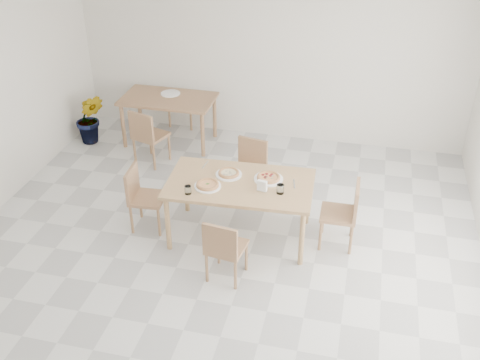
% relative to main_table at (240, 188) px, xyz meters
% --- Properties ---
extents(main_table, '(1.72, 1.03, 0.75)m').
position_rel_main_table_xyz_m(main_table, '(0.00, 0.00, 0.00)').
color(main_table, tan).
rests_on(main_table, ground).
extents(chair_south, '(0.43, 0.43, 0.78)m').
position_rel_main_table_xyz_m(chair_south, '(0.02, -0.82, -0.23)').
color(chair_south, '#9E714F').
rests_on(chair_south, ground).
extents(chair_north, '(0.48, 0.48, 0.82)m').
position_rel_main_table_xyz_m(chair_north, '(-0.08, 0.86, -0.20)').
color(chair_north, '#9E714F').
rests_on(chair_north, ground).
extents(chair_west, '(0.43, 0.43, 0.81)m').
position_rel_main_table_xyz_m(chair_west, '(-1.20, -0.08, -0.21)').
color(chair_west, '#9E714F').
rests_on(chair_west, ground).
extents(chair_east, '(0.42, 0.42, 0.82)m').
position_rel_main_table_xyz_m(chair_east, '(1.22, 0.12, -0.20)').
color(chair_east, '#9E714F').
rests_on(chair_east, ground).
extents(plate_margherita, '(0.30, 0.30, 0.02)m').
position_rel_main_table_xyz_m(plate_margherita, '(-0.34, -0.17, 0.08)').
color(plate_margherita, white).
rests_on(plate_margherita, main_table).
extents(plate_mushroom, '(0.31, 0.31, 0.02)m').
position_rel_main_table_xyz_m(plate_mushroom, '(-0.17, 0.13, 0.08)').
color(plate_mushroom, white).
rests_on(plate_mushroom, main_table).
extents(plate_pepperoni, '(0.34, 0.34, 0.02)m').
position_rel_main_table_xyz_m(plate_pepperoni, '(0.31, 0.14, 0.08)').
color(plate_pepperoni, white).
rests_on(plate_pepperoni, main_table).
extents(pizza_margherita, '(0.28, 0.28, 0.03)m').
position_rel_main_table_xyz_m(pizza_margherita, '(-0.34, -0.17, 0.10)').
color(pizza_margherita, tan).
rests_on(pizza_margherita, plate_margherita).
extents(pizza_mushroom, '(0.28, 0.28, 0.03)m').
position_rel_main_table_xyz_m(pizza_mushroom, '(-0.17, 0.13, 0.10)').
color(pizza_mushroom, tan).
rests_on(pizza_mushroom, plate_mushroom).
extents(pizza_pepperoni, '(0.33, 0.33, 0.03)m').
position_rel_main_table_xyz_m(pizza_pepperoni, '(0.31, 0.14, 0.10)').
color(pizza_pepperoni, tan).
rests_on(pizza_pepperoni, plate_pepperoni).
extents(tumbler_a, '(0.08, 0.08, 0.11)m').
position_rel_main_table_xyz_m(tumbler_a, '(0.49, -0.11, 0.13)').
color(tumbler_a, white).
rests_on(tumbler_a, main_table).
extents(tumbler_b, '(0.07, 0.07, 0.10)m').
position_rel_main_table_xyz_m(tumbler_b, '(-0.51, -0.36, 0.12)').
color(tumbler_b, white).
rests_on(tumbler_b, main_table).
extents(napkin_holder, '(0.13, 0.08, 0.13)m').
position_rel_main_table_xyz_m(napkin_holder, '(0.28, -0.12, 0.14)').
color(napkin_holder, silver).
rests_on(napkin_holder, main_table).
extents(fork_a, '(0.03, 0.19, 0.01)m').
position_rel_main_table_xyz_m(fork_a, '(-0.50, 0.30, 0.07)').
color(fork_a, silver).
rests_on(fork_a, main_table).
extents(fork_b, '(0.06, 0.20, 0.01)m').
position_rel_main_table_xyz_m(fork_b, '(0.61, 0.11, 0.07)').
color(fork_b, silver).
rests_on(fork_b, main_table).
extents(second_table, '(1.41, 0.81, 0.75)m').
position_rel_main_table_xyz_m(second_table, '(-1.64, 2.14, -0.02)').
color(second_table, '#9E714F').
rests_on(second_table, ground).
extents(chair_back_s, '(0.53, 0.53, 0.85)m').
position_rel_main_table_xyz_m(chair_back_s, '(-1.71, 1.39, -0.18)').
color(chair_back_s, '#9E714F').
rests_on(chair_back_s, ground).
extents(chair_back_n, '(0.49, 0.49, 0.91)m').
position_rel_main_table_xyz_m(chair_back_n, '(-1.61, 2.90, -0.15)').
color(chair_back_n, '#9E714F').
rests_on(chair_back_n, ground).
extents(plate_empty, '(0.30, 0.30, 0.02)m').
position_rel_main_table_xyz_m(plate_empty, '(-1.65, 2.29, 0.08)').
color(plate_empty, white).
rests_on(plate_empty, second_table).
extents(potted_plant, '(0.54, 0.49, 0.81)m').
position_rel_main_table_xyz_m(potted_plant, '(-2.83, 1.85, -0.27)').
color(potted_plant, '#1D6226').
rests_on(potted_plant, ground).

